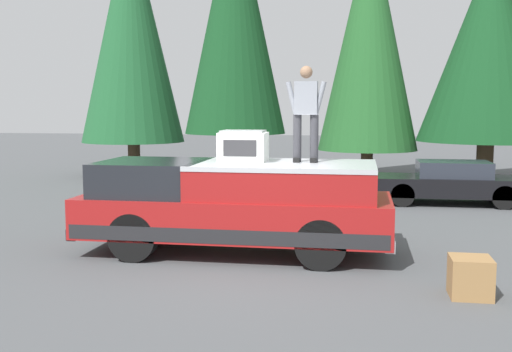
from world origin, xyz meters
TOP-DOWN VIEW (x-y plane):
  - ground_plane at (0.00, 0.00)m, footprint 90.00×90.00m
  - pickup_truck at (0.47, 0.39)m, footprint 2.01×5.54m
  - compressor_unit at (0.62, 0.27)m, footprint 0.65×0.84m
  - person_on_truck_bed at (0.69, -0.84)m, footprint 0.29×0.72m
  - parked_car_black at (6.94, -4.22)m, footprint 1.64×4.10m
  - wooden_crate at (-1.49, -3.34)m, footprint 0.56×0.56m
  - conifer_left at (11.78, -6.03)m, footprint 4.66×4.66m
  - conifer_center_left at (12.73, -2.06)m, footprint 3.62×3.62m
  - conifer_center_right at (10.95, 2.53)m, footprint 3.51×3.51m
  - conifer_right at (12.16, 6.75)m, footprint 3.87×3.87m

SIDE VIEW (x-z plane):
  - ground_plane at x=0.00m, z-range 0.00..0.00m
  - wooden_crate at x=-1.49m, z-range 0.00..0.56m
  - parked_car_black at x=6.94m, z-range 0.00..1.16m
  - pickup_truck at x=0.47m, z-range 0.05..1.70m
  - compressor_unit at x=0.62m, z-range 1.65..2.21m
  - person_on_truck_bed at x=0.69m, z-range 1.71..3.40m
  - conifer_left at x=11.78m, z-range 0.71..8.62m
  - conifer_center_left at x=12.73m, z-range 0.51..9.83m
  - conifer_right at x=12.16m, z-range 0.63..10.36m
  - conifer_center_right at x=10.95m, z-range 0.83..10.68m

